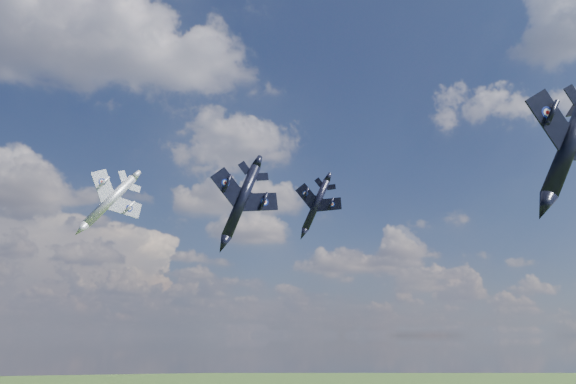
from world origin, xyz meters
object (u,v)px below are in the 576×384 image
object	(u,v)px
jet_lead_navy	(241,201)
jet_right_navy	(570,144)
jet_high_navy	(316,205)
jet_left_silver	(110,201)

from	to	relation	value
jet_lead_navy	jet_right_navy	size ratio (longest dim) A/B	0.77
jet_lead_navy	jet_high_navy	size ratio (longest dim) A/B	0.98
jet_right_navy	jet_high_navy	xyz separation A→B (m)	(-10.04, 48.63, 4.64)
jet_right_navy	jet_left_silver	distance (m)	59.50
jet_right_navy	jet_left_silver	size ratio (longest dim) A/B	1.20
jet_high_navy	jet_left_silver	xyz separation A→B (m)	(-33.30, -7.89, -3.03)
jet_high_navy	jet_left_silver	size ratio (longest dim) A/B	0.94
jet_lead_navy	jet_high_navy	xyz separation A→B (m)	(17.45, 28.90, 7.05)
jet_right_navy	jet_high_navy	size ratio (longest dim) A/B	1.28
jet_right_navy	jet_lead_navy	bearing A→B (deg)	144.95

